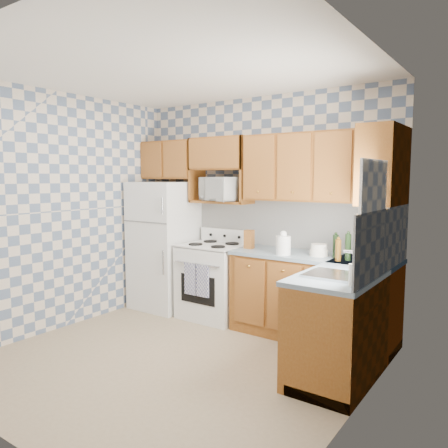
{
  "coord_description": "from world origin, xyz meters",
  "views": [
    {
      "loc": [
        2.68,
        -3.0,
        1.74
      ],
      "look_at": [
        0.05,
        0.75,
        1.25
      ],
      "focal_mm": 35.0,
      "sensor_mm": 36.0,
      "label": 1
    }
  ],
  "objects_px": {
    "microwave": "(222,189)",
    "stove_body": "(214,282)",
    "electric_kettle": "(283,245)",
    "refrigerator": "(164,245)"
  },
  "relations": [
    {
      "from": "microwave",
      "to": "stove_body",
      "type": "bearing_deg",
      "value": -95.06
    },
    {
      "from": "microwave",
      "to": "electric_kettle",
      "type": "relative_size",
      "value": 2.65
    },
    {
      "from": "refrigerator",
      "to": "electric_kettle",
      "type": "distance_m",
      "value": 1.85
    },
    {
      "from": "stove_body",
      "to": "electric_kettle",
      "type": "distance_m",
      "value": 1.19
    },
    {
      "from": "stove_body",
      "to": "microwave",
      "type": "xyz_separation_m",
      "value": [
        0.04,
        0.11,
        1.15
      ]
    },
    {
      "from": "microwave",
      "to": "electric_kettle",
      "type": "bearing_deg",
      "value": 1.61
    },
    {
      "from": "stove_body",
      "to": "refrigerator",
      "type": "bearing_deg",
      "value": -178.22
    },
    {
      "from": "microwave",
      "to": "electric_kettle",
      "type": "height_order",
      "value": "microwave"
    },
    {
      "from": "stove_body",
      "to": "electric_kettle",
      "type": "relative_size",
      "value": 4.49
    },
    {
      "from": "stove_body",
      "to": "electric_kettle",
      "type": "bearing_deg",
      "value": -8.72
    }
  ]
}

